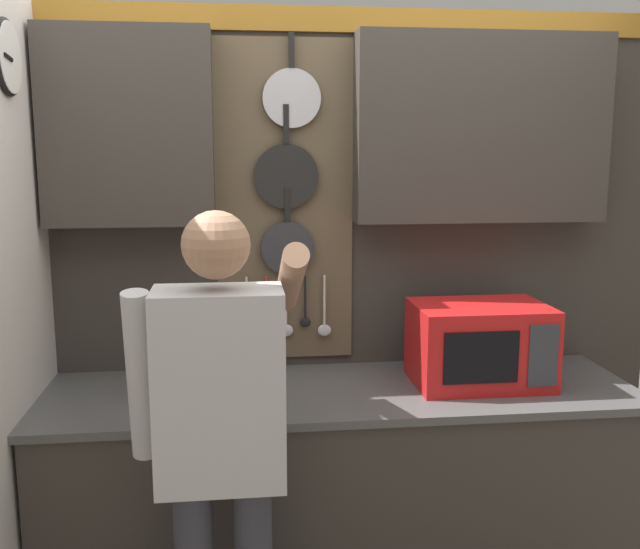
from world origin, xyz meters
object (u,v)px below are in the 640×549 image
Objects in this scene: microwave at (480,344)px; knife_block at (171,368)px; utensil_crock at (216,373)px; person at (221,429)px.

microwave reaches higher than knife_block.
knife_block is 0.88× the size of utensil_crock.
knife_block is (-1.18, 0.00, -0.05)m from microwave.
person is at bearing -70.57° from knife_block.
knife_block is 0.18× the size of person.
person reaches higher than microwave.
person is (-0.99, -0.54, -0.08)m from microwave.
knife_block is at bearing 179.97° from microwave.
knife_block is 0.17m from utensil_crock.
microwave is 1.58× the size of utensil_crock.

